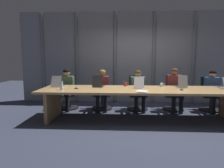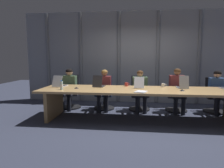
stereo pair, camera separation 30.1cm
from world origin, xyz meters
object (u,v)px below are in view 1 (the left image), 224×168
object	(u,v)px
office_chair_right_end	(210,98)
water_bottle_primary	(62,86)
person_left_end	(66,86)
laptop_left_end	(59,85)
laptop_right_end	(224,86)
person_right_mid	(175,87)
office_chair_left_end	(68,96)
office_chair_left_mid	(102,96)
person_left_mid	(102,87)
conference_mic_left_side	(182,89)
person_right_end	(213,88)
laptop_left_mid	(98,85)
conference_mic_right_side	(76,88)
laptop_center	(139,85)
coffee_mug_far	(162,85)
coffee_mug_near	(126,84)
spiral_notepad	(142,91)
person_center	(138,88)
laptop_right_mid	(181,85)
office_chair_right_mid	(173,97)
office_chair_center	(137,97)

from	to	relation	value
office_chair_right_end	water_bottle_primary	size ratio (longest dim) A/B	4.29
person_left_end	laptop_left_end	bearing A→B (deg)	-0.44
laptop_right_end	person_right_mid	world-z (taller)	person_right_mid
office_chair_left_end	water_bottle_primary	distance (m)	1.40
office_chair_left_mid	person_left_mid	size ratio (longest dim) A/B	0.83
conference_mic_left_side	person_right_end	bearing A→B (deg)	40.69
office_chair_left_end	person_right_end	world-z (taller)	person_right_end
laptop_left_mid	person_left_end	size ratio (longest dim) A/B	0.36
office_chair_left_end	person_right_end	bearing A→B (deg)	81.72
conference_mic_left_side	conference_mic_right_side	world-z (taller)	same
water_bottle_primary	laptop_center	bearing A→B (deg)	16.30
office_chair_right_end	coffee_mug_far	bearing A→B (deg)	-65.11
laptop_left_mid	person_right_mid	world-z (taller)	person_right_mid
coffee_mug_near	office_chair_right_end	bearing A→B (deg)	13.15
laptop_left_mid	spiral_notepad	distance (m)	1.22
person_center	spiral_notepad	distance (m)	1.26
spiral_notepad	office_chair_left_end	bearing A→B (deg)	164.69
coffee_mug_near	person_right_mid	bearing A→B (deg)	16.57
laptop_center	laptop_right_mid	bearing A→B (deg)	-86.27
office_chair_right_mid	conference_mic_left_side	distance (m)	1.21
laptop_left_mid	office_chair_right_end	distance (m)	3.22
coffee_mug_far	office_chair_center	bearing A→B (deg)	135.49
laptop_left_end	coffee_mug_far	distance (m)	2.63
conference_mic_left_side	person_left_end	bearing A→B (deg)	161.69
laptop_right_end	water_bottle_primary	xyz separation A→B (m)	(-3.87, -0.53, 0.04)
water_bottle_primary	office_chair_left_end	bearing A→B (deg)	99.53
person_left_mid	person_right_end	bearing A→B (deg)	89.00
office_chair_right_end	person_left_mid	size ratio (longest dim) A/B	0.81
laptop_right_end	coffee_mug_near	world-z (taller)	laptop_right_end
laptop_left_end	coffee_mug_near	world-z (taller)	laptop_left_end
office_chair_right_end	coffee_mug_far	xyz separation A→B (m)	(-1.48, -0.57, 0.44)
office_chair_center	office_chair_right_end	world-z (taller)	office_chair_center
office_chair_right_end	coffee_mug_near	world-z (taller)	office_chair_right_end
conference_mic_right_side	laptop_right_end	bearing A→B (deg)	4.96
water_bottle_primary	conference_mic_right_side	xyz separation A→B (m)	(0.28, 0.22, -0.08)
office_chair_right_mid	coffee_mug_near	distance (m)	1.56
laptop_left_mid	office_chair_left_end	size ratio (longest dim) A/B	0.43
person_left_mid	person_right_end	distance (m)	3.06
office_chair_right_mid	office_chair_left_end	bearing A→B (deg)	-83.11
laptop_right_end	conference_mic_left_side	xyz separation A→B (m)	(-1.13, -0.38, -0.04)
laptop_right_mid	person_right_mid	size ratio (longest dim) A/B	0.33
coffee_mug_near	coffee_mug_far	xyz separation A→B (m)	(0.93, -0.01, -0.00)
office_chair_left_mid	person_center	size ratio (longest dim) A/B	0.84
conference_mic_right_side	coffee_mug_near	bearing A→B (deg)	23.11
laptop_right_mid	office_chair_left_mid	distance (m)	2.22
office_chair_center	office_chair_left_mid	bearing A→B (deg)	-96.17
person_left_end	person_left_mid	distance (m)	1.04
water_bottle_primary	coffee_mug_near	size ratio (longest dim) A/B	1.72
laptop_right_end	office_chair_right_mid	bearing A→B (deg)	49.31
person_center	conference_mic_left_side	size ratio (longest dim) A/B	10.29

